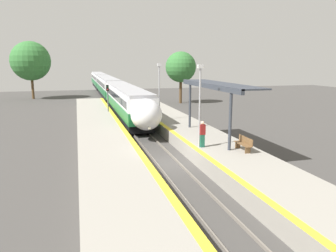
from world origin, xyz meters
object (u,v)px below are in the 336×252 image
person_waiting (202,134)px  railway_signal (108,99)px  lamppost_mid (159,88)px  lamppost_near (200,101)px  platform_bench (244,143)px  train (108,86)px

person_waiting → railway_signal: size_ratio=0.44×
lamppost_mid → lamppost_near: bearing=-90.0°
railway_signal → lamppost_mid: 8.25m
railway_signal → lamppost_mid: (4.35, -6.82, 1.63)m
lamppost_near → person_waiting: bearing=-20.2°
platform_bench → railway_signal: railway_signal is taller
railway_signal → lamppost_near: (4.35, -17.73, 1.63)m
platform_bench → person_waiting: size_ratio=1.00×
train → railway_signal: railway_signal is taller
railway_signal → platform_bench: bearing=-70.6°
train → platform_bench: 42.40m
platform_bench → train: bearing=96.3°
train → lamppost_mid: bearing=-85.8°
train → lamppost_mid: 29.78m
lamppost_mid → railway_signal: bearing=122.5°
person_waiting → lamppost_mid: lamppost_mid is taller
platform_bench → lamppost_near: 3.93m
person_waiting → lamppost_mid: 11.20m
platform_bench → person_waiting: (-2.26, 1.52, 0.45)m
person_waiting → lamppost_near: size_ratio=0.33×
lamppost_near → lamppost_mid: 10.91m
train → person_waiting: train is taller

